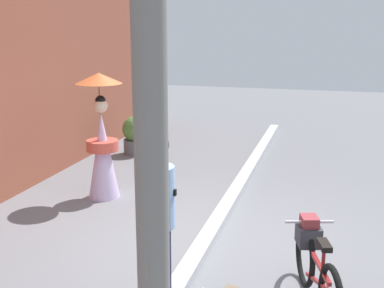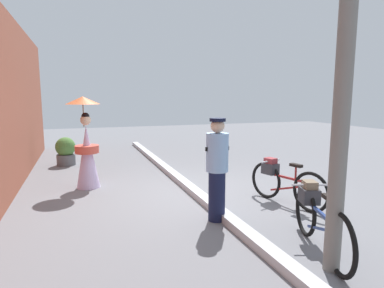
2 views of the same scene
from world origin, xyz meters
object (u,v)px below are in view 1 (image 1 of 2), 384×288
object	(u,v)px
person_with_parasol	(102,139)
utility_pole	(150,73)
person_officer	(157,220)
potted_plant_by_door	(136,134)
bicycle_near_officer	(315,265)

from	to	relation	value
person_with_parasol	utility_pole	xyz separation A→B (m)	(-4.38, -2.46, 1.49)
person_officer	person_with_parasol	size ratio (longest dim) A/B	0.83
potted_plant_by_door	bicycle_near_officer	bearing A→B (deg)	-142.06
person_officer	person_with_parasol	xyz separation A→B (m)	(2.62, 1.83, 0.07)
potted_plant_by_door	person_officer	bearing A→B (deg)	-155.81
person_with_parasol	potted_plant_by_door	distance (m)	2.68
person_with_parasol	utility_pole	distance (m)	5.23
utility_pole	potted_plant_by_door	bearing A→B (deg)	23.04
person_officer	potted_plant_by_door	bearing A→B (deg)	24.19
potted_plant_by_door	utility_pole	xyz separation A→B (m)	(-6.96, -2.96, 1.99)
bicycle_near_officer	potted_plant_by_door	xyz separation A→B (m)	(4.86, 3.79, -0.01)
bicycle_near_officer	person_officer	size ratio (longest dim) A/B	1.01
utility_pole	person_officer	bearing A→B (deg)	19.52
person_with_parasol	utility_pole	bearing A→B (deg)	-150.71
potted_plant_by_door	utility_pole	world-z (taller)	utility_pole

